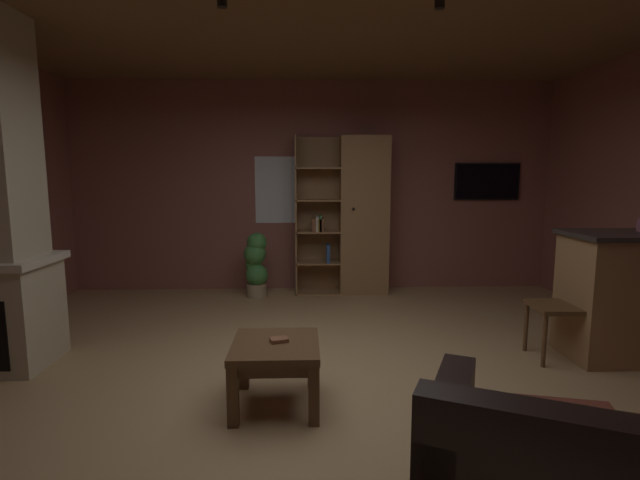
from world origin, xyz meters
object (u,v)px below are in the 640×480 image
Objects in this scene: coffee_table at (276,355)px; table_book_0 at (279,340)px; bookshelf_cabinet at (357,217)px; dining_chair at (568,299)px; wall_mounted_tv at (487,182)px; potted_floor_plant at (256,264)px.

table_book_0 is (0.02, 0.02, 0.10)m from coffee_table.
bookshelf_cabinet is 3.36× the size of coffee_table.
wall_mounted_tv is (0.28, 2.60, 0.95)m from dining_chair.
wall_mounted_tv is (3.14, 0.44, 1.05)m from potted_floor_plant.
wall_mounted_tv is at bearing 50.93° from table_book_0.
wall_mounted_tv reaches higher than coffee_table.
potted_floor_plant is 3.34m from wall_mounted_tv.
potted_floor_plant reaches higher than table_book_0.
wall_mounted_tv is at bearing 83.87° from dining_chair.
wall_mounted_tv is (1.81, 0.21, 0.46)m from bookshelf_cabinet.
wall_mounted_tv is (2.71, 3.33, 1.13)m from coffee_table.
potted_floor_plant is 0.95× the size of wall_mounted_tv.
bookshelf_cabinet is 2.33× the size of wall_mounted_tv.
coffee_table is at bearing -106.17° from bookshelf_cabinet.
coffee_table is at bearing -81.64° from potted_floor_plant.
dining_chair is 1.03× the size of wall_mounted_tv.
coffee_table is 2.55m from dining_chair.
bookshelf_cabinet is 3.27m from table_book_0.
dining_chair is (1.53, -2.39, -0.50)m from bookshelf_cabinet.
table_book_0 is 0.13× the size of dining_chair.
coffee_table is 0.69× the size of wall_mounted_tv.
bookshelf_cabinet is 1.88m from wall_mounted_tv.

